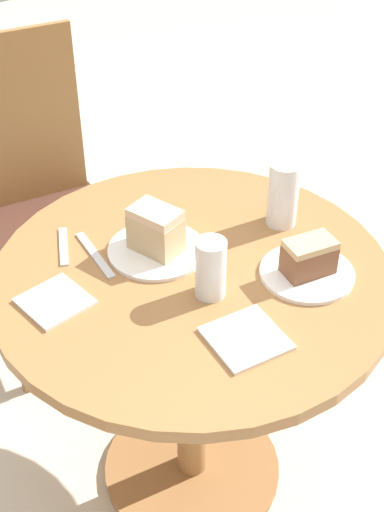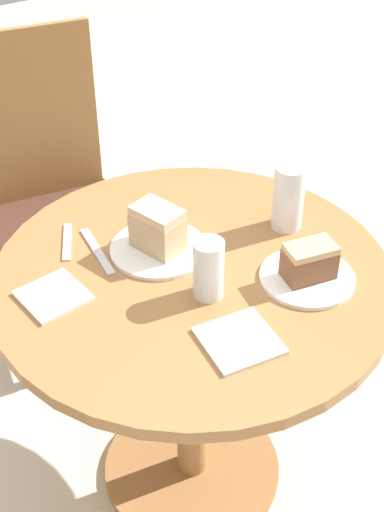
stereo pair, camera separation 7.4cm
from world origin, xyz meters
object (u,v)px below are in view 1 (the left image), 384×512
(glass_water, at_px, (283,197))
(chair, at_px, (38,201))
(cake_slice_far, at_px, (309,257))
(plate_near, at_px, (156,250))
(plate_far, at_px, (307,273))
(cake_slice_near, at_px, (156,230))
(glass_lemonade, at_px, (211,270))

(glass_water, bearing_deg, chair, 111.21)
(chair, bearing_deg, cake_slice_far, -68.64)
(plate_near, bearing_deg, plate_far, -50.36)
(chair, relative_size, plate_near, 4.45)
(plate_near, height_order, glass_water, glass_water)
(chair, xyz_separation_m, plate_near, (-0.01, -0.67, 0.23))
(plate_near, relative_size, cake_slice_far, 1.87)
(cake_slice_near, bearing_deg, glass_water, -14.57)
(plate_far, relative_size, cake_slice_far, 1.73)
(plate_near, height_order, cake_slice_far, cake_slice_far)
(plate_near, bearing_deg, chair, 89.01)
(cake_slice_near, relative_size, cake_slice_far, 1.08)
(chair, xyz_separation_m, glass_lemonade, (-0.00, -0.85, 0.28))
(chair, bearing_deg, plate_far, -68.64)
(plate_far, distance_m, glass_water, 0.21)
(plate_far, height_order, glass_lemonade, glass_lemonade)
(cake_slice_near, xyz_separation_m, glass_water, (0.30, -0.08, 0.01))
(cake_slice_near, bearing_deg, chair, 89.01)
(glass_lemonade, xyz_separation_m, glass_water, (0.29, 0.11, 0.01))
(plate_far, bearing_deg, chair, 102.34)
(plate_near, xyz_separation_m, glass_lemonade, (0.01, -0.18, 0.06))
(glass_lemonade, bearing_deg, glass_water, 19.91)
(cake_slice_far, bearing_deg, glass_water, 64.27)
(plate_near, distance_m, plate_far, 0.34)
(chair, height_order, plate_far, chair)
(chair, height_order, glass_lemonade, chair)
(plate_near, bearing_deg, glass_water, -14.57)
(cake_slice_near, bearing_deg, glass_lemonade, -86.85)
(glass_lemonade, bearing_deg, cake_slice_far, -20.15)
(chair, xyz_separation_m, cake_slice_far, (0.20, -0.93, 0.27))
(plate_near, xyz_separation_m, cake_slice_far, (0.22, -0.26, 0.04))
(chair, relative_size, glass_water, 6.14)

